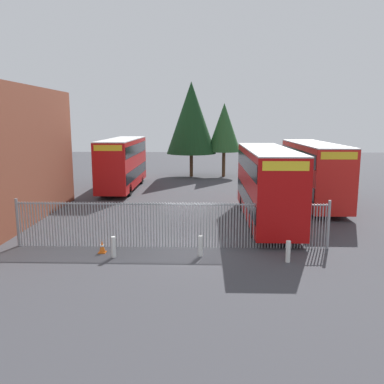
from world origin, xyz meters
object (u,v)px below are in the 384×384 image
double_decker_bus_behind_fence_left (313,171)px  bollard_near_right (288,251)px  double_decker_bus_behind_fence_right (123,162)px  bollard_near_left (114,247)px  bollard_center_front (201,246)px  traffic_cone_by_gate (102,247)px  double_decker_bus_near_gate (267,182)px

double_decker_bus_behind_fence_left → bollard_near_right: double_decker_bus_behind_fence_left is taller
double_decker_bus_behind_fence_right → bollard_near_left: bearing=-80.2°
double_decker_bus_behind_fence_left → bollard_center_front: (-8.01, -11.75, -1.95)m
bollard_near_left → traffic_cone_by_gate: 0.92m
bollard_near_right → traffic_cone_by_gate: bollard_near_right is taller
double_decker_bus_behind_fence_left → double_decker_bus_near_gate: bearing=-127.3°
double_decker_bus_behind_fence_right → traffic_cone_by_gate: double_decker_bus_behind_fence_right is taller
double_decker_bus_near_gate → bollard_near_left: double_decker_bus_near_gate is taller
double_decker_bus_behind_fence_left → traffic_cone_by_gate: (-12.56, -11.41, -2.13)m
double_decker_bus_near_gate → double_decker_bus_behind_fence_left: same height
double_decker_bus_behind_fence_left → double_decker_bus_behind_fence_right: 16.18m
double_decker_bus_behind_fence_left → traffic_cone_by_gate: size_ratio=18.32×
double_decker_bus_near_gate → traffic_cone_by_gate: 10.51m
double_decker_bus_behind_fence_right → bollard_near_right: 21.45m
double_decker_bus_behind_fence_left → bollard_center_front: 14.35m
double_decker_bus_behind_fence_left → bollard_center_front: bearing=-124.3°
bollard_near_right → traffic_cone_by_gate: size_ratio=1.61×
bollard_near_left → traffic_cone_by_gate: bearing=138.0°
double_decker_bus_near_gate → double_decker_bus_behind_fence_right: same height
double_decker_bus_behind_fence_right → bollard_center_front: bearing=-68.5°
double_decker_bus_behind_fence_right → double_decker_bus_near_gate: bearing=-46.7°
double_decker_bus_behind_fence_right → bollard_center_front: (7.00, -17.79, -1.95)m
double_decker_bus_near_gate → traffic_cone_by_gate: double_decker_bus_near_gate is taller
bollard_near_left → bollard_near_right: size_ratio=1.00×
bollard_near_left → bollard_center_front: size_ratio=1.00×
double_decker_bus_near_gate → double_decker_bus_behind_fence_right: size_ratio=1.00×
bollard_near_right → bollard_near_left: bearing=177.1°
double_decker_bus_behind_fence_right → bollard_near_left: double_decker_bus_behind_fence_right is taller
double_decker_bus_behind_fence_right → double_decker_bus_behind_fence_left: bearing=-21.9°
bollard_near_left → double_decker_bus_behind_fence_right: bearing=99.8°
bollard_center_front → bollard_near_right: (3.78, -0.65, 0.00)m
double_decker_bus_behind_fence_right → bollard_center_front: 19.22m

